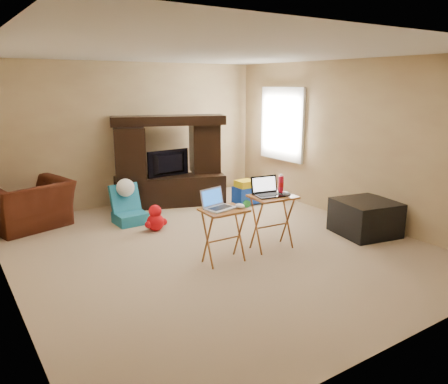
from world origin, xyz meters
TOP-DOWN VIEW (x-y plane):
  - floor at (0.00, 0.00)m, footprint 5.50×5.50m
  - ceiling at (0.00, 0.00)m, footprint 5.50×5.50m
  - wall_back at (0.00, 2.75)m, footprint 5.00×0.00m
  - wall_front at (0.00, -2.75)m, footprint 5.00×0.00m
  - wall_right at (2.50, 0.00)m, footprint 0.00×5.50m
  - window_pane at (2.48, 1.55)m, footprint 0.00×1.20m
  - window_frame at (2.46, 1.55)m, footprint 0.06×1.14m
  - entertainment_center at (0.43, 2.19)m, footprint 2.00×1.09m
  - television at (0.43, 2.15)m, footprint 0.82×0.17m
  - recliner at (-1.92, 2.24)m, footprint 1.33×1.23m
  - child_rocker at (-0.57, 1.59)m, footprint 0.47×0.54m
  - plush_toy at (-0.39, 1.05)m, footprint 0.36×0.30m
  - push_toy at (1.68, 1.48)m, footprint 0.61×0.44m
  - ottoman at (2.08, -0.77)m, footprint 0.91×0.91m
  - tray_table_left at (-0.19, -0.48)m, footprint 0.53×0.43m
  - tray_table_right at (0.59, -0.46)m, footprint 0.59×0.49m
  - laptop_left at (-0.22, -0.45)m, footprint 0.41×0.36m
  - laptop_right at (0.55, -0.44)m, footprint 0.42×0.36m
  - mouse_left at (-0.00, -0.55)m, footprint 0.12×0.15m
  - mouse_right at (0.72, -0.58)m, footprint 0.12×0.16m
  - water_bottle at (0.79, -0.38)m, footprint 0.07×0.07m

SIDE VIEW (x-z plane):
  - floor at x=0.00m, z-range 0.00..0.00m
  - plush_toy at x=-0.39m, z-range 0.00..0.40m
  - push_toy at x=1.68m, z-range 0.00..0.46m
  - ottoman at x=2.08m, z-range 0.00..0.50m
  - child_rocker at x=-0.57m, z-range 0.00..0.61m
  - tray_table_left at x=-0.19m, z-range 0.00..0.67m
  - recliner at x=-1.92m, z-range 0.00..0.72m
  - tray_table_right at x=0.59m, z-range 0.00..0.72m
  - mouse_left at x=0.00m, z-range 0.67..0.73m
  - mouse_right at x=0.72m, z-range 0.72..0.78m
  - television at x=0.43m, z-range 0.53..1.00m
  - laptop_left at x=-0.22m, z-range 0.67..0.91m
  - entertainment_center at x=0.43m, z-range 0.00..1.60m
  - water_bottle at x=0.79m, z-range 0.72..0.94m
  - laptop_right at x=0.55m, z-range 0.72..0.96m
  - wall_back at x=0.00m, z-range -1.25..3.75m
  - wall_front at x=0.00m, z-range -1.25..3.75m
  - wall_right at x=2.50m, z-range -1.50..4.00m
  - window_pane at x=2.48m, z-range 0.80..2.00m
  - window_frame at x=2.46m, z-range 0.73..2.07m
  - ceiling at x=0.00m, z-range 2.50..2.50m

